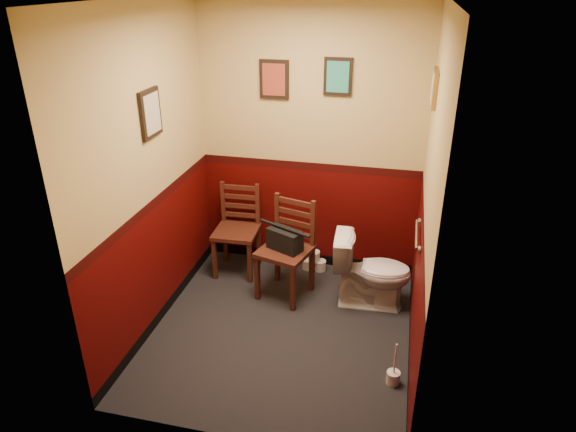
{
  "coord_description": "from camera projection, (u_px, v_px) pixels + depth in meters",
  "views": [
    {
      "loc": [
        0.89,
        -3.55,
        2.86
      ],
      "look_at": [
        0.0,
        0.25,
        1.0
      ],
      "focal_mm": 32.0,
      "sensor_mm": 36.0,
      "label": 1
    }
  ],
  "objects": [
    {
      "name": "wall_right",
      "position": [
        427.0,
        202.0,
        3.73
      ],
      "size": [
        0.0,
        2.4,
        2.7
      ],
      "primitive_type": "cube",
      "rotation": [
        1.57,
        0.0,
        -1.57
      ],
      "color": "#3D0504",
      "rests_on": "ground"
    },
    {
      "name": "wall_front",
      "position": [
        230.0,
        267.0,
        2.9
      ],
      "size": [
        2.2,
        0.0,
        2.7
      ],
      "primitive_type": "cube",
      "rotation": [
        -1.57,
        0.0,
        0.0
      ],
      "color": "#3D0504",
      "rests_on": "ground"
    },
    {
      "name": "wall_left",
      "position": [
        150.0,
        177.0,
        4.18
      ],
      "size": [
        0.0,
        2.4,
        2.7
      ],
      "primitive_type": "cube",
      "rotation": [
        1.57,
        0.0,
        1.57
      ],
      "color": "#3D0504",
      "rests_on": "ground"
    },
    {
      "name": "floor",
      "position": [
        282.0,
        330.0,
        4.53
      ],
      "size": [
        2.2,
        2.4,
        0.0
      ],
      "primitive_type": "cube",
      "color": "black",
      "rests_on": "ground"
    },
    {
      "name": "toilet",
      "position": [
        372.0,
        272.0,
        4.74
      ],
      "size": [
        0.74,
        0.44,
        0.71
      ],
      "primitive_type": "imported",
      "rotation": [
        0.0,
        0.0,
        1.63
      ],
      "color": "white",
      "rests_on": "floor"
    },
    {
      "name": "framed_print_left",
      "position": [
        151.0,
        113.0,
        4.05
      ],
      "size": [
        0.04,
        0.3,
        0.38
      ],
      "color": "black",
      "rests_on": "wall_left"
    },
    {
      "name": "chair_left",
      "position": [
        237.0,
        230.0,
        5.27
      ],
      "size": [
        0.45,
        0.45,
        0.92
      ],
      "rotation": [
        0.0,
        0.0,
        0.04
      ],
      "color": "#461F15",
      "rests_on": "floor"
    },
    {
      "name": "grab_bar",
      "position": [
        417.0,
        235.0,
        4.12
      ],
      "size": [
        0.05,
        0.56,
        0.06
      ],
      "color": "silver",
      "rests_on": "wall_right"
    },
    {
      "name": "wall_back",
      "position": [
        310.0,
        143.0,
        5.01
      ],
      "size": [
        2.2,
        0.0,
        2.7
      ],
      "primitive_type": "cube",
      "rotation": [
        1.57,
        0.0,
        0.0
      ],
      "color": "#3D0504",
      "rests_on": "ground"
    },
    {
      "name": "chair_right",
      "position": [
        287.0,
        249.0,
        4.86
      ],
      "size": [
        0.55,
        0.55,
        0.96
      ],
      "rotation": [
        0.0,
        0.0,
        -0.27
      ],
      "color": "#461F15",
      "rests_on": "floor"
    },
    {
      "name": "framed_print_back_a",
      "position": [
        274.0,
        79.0,
        4.8
      ],
      "size": [
        0.28,
        0.04,
        0.36
      ],
      "color": "black",
      "rests_on": "wall_back"
    },
    {
      "name": "tp_stack",
      "position": [
        314.0,
        262.0,
        5.42
      ],
      "size": [
        0.25,
        0.13,
        0.22
      ],
      "color": "silver",
      "rests_on": "floor"
    },
    {
      "name": "handbag",
      "position": [
        285.0,
        240.0,
        4.78
      ],
      "size": [
        0.36,
        0.28,
        0.24
      ],
      "rotation": [
        0.0,
        0.0,
        -0.43
      ],
      "color": "black",
      "rests_on": "chair_right"
    },
    {
      "name": "framed_print_back_b",
      "position": [
        338.0,
        77.0,
        4.66
      ],
      "size": [
        0.26,
        0.04,
        0.34
      ],
      "color": "black",
      "rests_on": "wall_back"
    },
    {
      "name": "toilet_brush",
      "position": [
        393.0,
        377.0,
        3.92
      ],
      "size": [
        0.1,
        0.1,
        0.37
      ],
      "color": "silver",
      "rests_on": "floor"
    },
    {
      "name": "framed_print_right",
      "position": [
        434.0,
        88.0,
        3.96
      ],
      "size": [
        0.04,
        0.34,
        0.28
      ],
      "color": "olive",
      "rests_on": "wall_right"
    }
  ]
}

